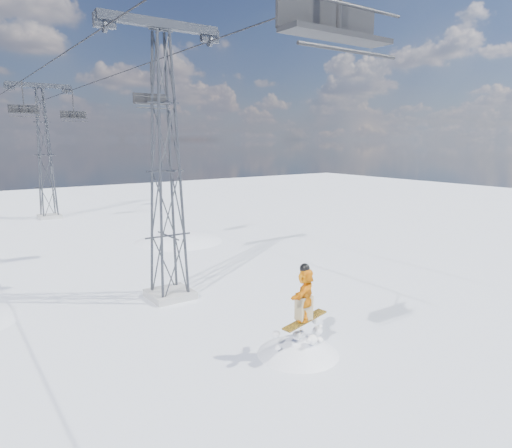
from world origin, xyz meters
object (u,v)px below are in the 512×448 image
Objects in this scene: lift_tower_near at (166,172)px; lift_tower_far at (45,155)px; snowboarder_jump at (297,400)px; lift_chair_near at (335,22)px.

lift_tower_far is at bearing 90.00° from lift_tower_near.
lift_chair_near is at bearing -125.57° from snowboarder_jump.
lift_tower_near is 4.22× the size of lift_chair_near.
snowboarder_jump is at bearing -88.03° from lift_tower_far.
snowboarder_jump is 2.59× the size of lift_chair_near.
lift_tower_near and lift_tower_far have the same top height.
lift_tower_near is 12.55m from lift_chair_near.
lift_tower_near is 10.24m from snowboarder_jump.
lift_tower_far reaches higher than snowboarder_jump.
lift_tower_far is (0.00, 25.00, 0.00)m from lift_tower_near.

